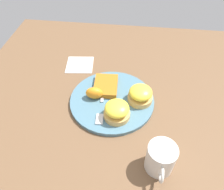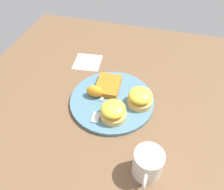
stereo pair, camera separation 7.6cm
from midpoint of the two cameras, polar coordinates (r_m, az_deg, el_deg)
name	(u,v)px [view 2 (the right image)]	position (r m, az deg, el deg)	size (l,w,h in m)	color
ground_plane	(112,102)	(0.78, 2.77, -1.87)	(1.10, 1.10, 0.00)	brown
plate	(112,100)	(0.77, 2.79, -1.53)	(0.30, 0.30, 0.01)	slate
sandwich_benedict_left	(113,111)	(0.70, 3.46, -4.39)	(0.09, 0.09, 0.06)	tan
sandwich_benedict_right	(140,98)	(0.75, 10.27, -0.82)	(0.09, 0.09, 0.06)	tan
hashbrown_patty	(108,85)	(0.80, 1.66, 2.44)	(0.11, 0.08, 0.02)	#B4691B
orange_wedge	(95,92)	(0.76, -1.76, 0.68)	(0.06, 0.04, 0.04)	orange
fork	(101,103)	(0.75, -0.12, -2.17)	(0.20, 0.03, 0.00)	silver
cup	(147,164)	(0.61, 12.94, -17.43)	(0.11, 0.08, 0.09)	silver
napkin	(88,62)	(0.95, -4.12, 8.49)	(0.11, 0.11, 0.00)	white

